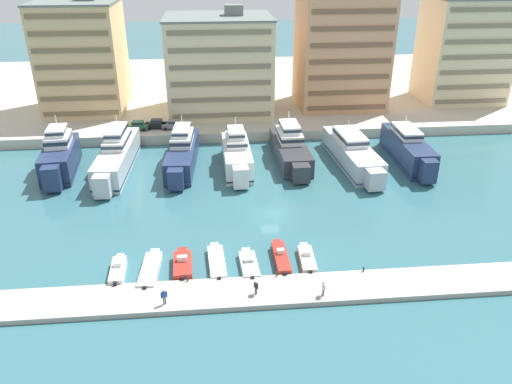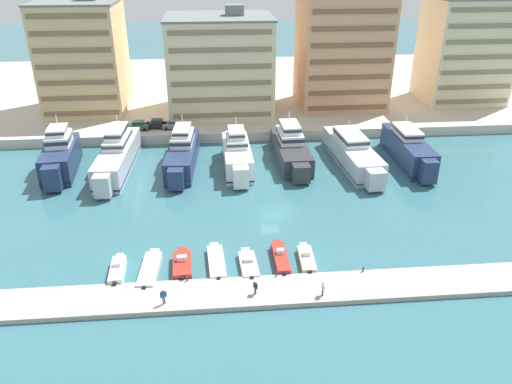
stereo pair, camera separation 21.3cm
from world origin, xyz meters
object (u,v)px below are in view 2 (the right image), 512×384
Objects in this scene: motorboat_red_center_right at (280,258)px; motorboat_white_center_left at (216,262)px; pedestrian_near_edge at (163,295)px; yacht_navy_far_left at (60,156)px; motorboat_red_mid_left at (182,265)px; car_grey_mid_left at (174,124)px; motorboat_white_left at (150,270)px; motorboat_cream_mid_right at (307,259)px; yacht_silver_left at (117,155)px; yacht_silver_center_right at (353,153)px; yacht_navy_mid_right at (408,149)px; pedestrian_mid_deck at (255,286)px; car_green_far_left at (138,125)px; motorboat_white_far_left at (118,270)px; motorboat_grey_center at (248,264)px; car_black_left at (157,123)px; yacht_navy_mid_left at (182,153)px; yacht_white_center_left at (237,155)px; pedestrian_far_side at (323,288)px; yacht_charcoal_center at (291,148)px.

motorboat_white_center_left is at bearing 179.62° from motorboat_red_center_right.
yacht_navy_far_left is at bearing 117.95° from pedestrian_near_edge.
car_grey_mid_left is (-3.35, 44.12, 2.26)m from motorboat_red_mid_left.
motorboat_cream_mid_right is (18.18, 0.53, 0.02)m from motorboat_white_left.
yacht_silver_left is 39.41m from yacht_silver_center_right.
yacht_navy_mid_right is 45.32m from pedestrian_mid_deck.
yacht_navy_mid_right is 11.04× the size of pedestrian_near_edge.
yacht_navy_mid_right is 49.84m from car_green_far_left.
car_grey_mid_left is (-40.58, 15.66, 0.41)m from yacht_navy_mid_right.
motorboat_grey_center is (14.88, 0.12, -0.19)m from motorboat_white_far_left.
motorboat_red_mid_left is at bearing 3.88° from motorboat_white_far_left.
yacht_navy_far_left is at bearing -133.04° from car_black_left.
pedestrian_near_edge is at bearing -90.64° from yacht_navy_mid_left.
motorboat_grey_center reaches higher than motorboat_white_left.
motorboat_cream_mid_right is at bearing 0.15° from motorboat_red_mid_left.
yacht_white_center_left is 2.42× the size of motorboat_red_center_right.
yacht_silver_center_right is at bearing 39.76° from motorboat_white_far_left.
yacht_white_center_left is at bearing 68.17° from motorboat_white_left.
yacht_navy_mid_right is 43.50m from car_grey_mid_left.
yacht_navy_far_left reaches higher than yacht_navy_mid_right.
yacht_navy_far_left is 0.82× the size of yacht_navy_mid_left.
motorboat_red_mid_left is 3.52× the size of pedestrian_near_edge.
yacht_navy_far_left is 2.16× the size of motorboat_white_left.
motorboat_white_left is at bearing -81.82° from car_green_far_left.
car_black_left reaches higher than motorboat_grey_center.
motorboat_red_mid_left is (-27.56, -28.46, -1.52)m from yacht_silver_center_right.
yacht_silver_center_right is 2.91× the size of motorboat_white_left.
motorboat_white_left is at bearing -172.89° from motorboat_white_center_left.
motorboat_grey_center is 9.94m from pedestrian_far_side.
yacht_navy_mid_right is at bearing 44.24° from motorboat_grey_center.
motorboat_white_left is (-11.61, -28.98, -1.98)m from yacht_white_center_left.
yacht_white_center_left is 0.89× the size of yacht_navy_mid_right.
yacht_navy_mid_left reaches higher than car_green_far_left.
car_black_left is (-10.52, 44.33, 2.44)m from motorboat_white_center_left.
yacht_charcoal_center is 12.38× the size of pedestrian_mid_deck.
yacht_silver_left is at bearing 118.14° from motorboat_white_center_left.
motorboat_grey_center is 1.54× the size of car_black_left.
yacht_navy_mid_right is 3.35× the size of motorboat_white_far_left.
car_green_far_left is (-27.42, 13.13, 0.56)m from yacht_charcoal_center.
pedestrian_far_side is (14.93, -7.01, 1.03)m from motorboat_red_mid_left.
yacht_white_center_left is at bearing 179.93° from yacht_navy_mid_right.
motorboat_red_mid_left is at bearing -178.00° from motorboat_red_center_right.
yacht_navy_far_left is 2.68× the size of motorboat_red_mid_left.
motorboat_white_center_left is at bearing -49.53° from yacht_navy_far_left.
motorboat_white_far_left is (-6.11, -30.78, -1.84)m from yacht_navy_mid_left.
yacht_silver_left reaches higher than car_green_far_left.
yacht_white_center_left reaches higher than yacht_navy_mid_right.
yacht_silver_left is (9.04, 0.38, -0.28)m from yacht_navy_far_left.
pedestrian_far_side is at bearing -66.70° from yacht_navy_mid_left.
motorboat_white_far_left is at bearing -86.38° from car_green_far_left.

